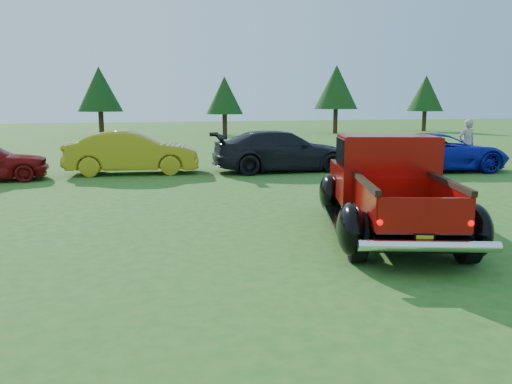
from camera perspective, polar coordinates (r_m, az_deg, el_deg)
ground at (r=8.19m, az=3.98°, el=-6.68°), size 120.00×120.00×0.00m
tree_mid_left at (r=38.34m, az=-17.45°, el=11.13°), size 3.20×3.20×5.00m
tree_mid_right at (r=38.36m, az=-3.62°, el=10.95°), size 2.82×2.82×4.40m
tree_east at (r=40.93m, az=9.16°, el=11.74°), size 3.46×3.46×5.40m
tree_far_east at (r=46.37m, az=18.82°, el=10.62°), size 3.07×3.07×4.80m
pickup_truck at (r=9.59m, az=14.58°, el=0.69°), size 3.48×5.13×1.79m
show_car_yellow at (r=17.52m, az=-13.91°, el=4.42°), size 4.58×2.12×1.45m
show_car_grey at (r=17.70m, az=2.98°, el=4.71°), size 5.00×2.21×1.43m
show_car_blue at (r=18.91m, az=20.10°, el=4.32°), size 5.10×2.94×1.34m
spectator at (r=19.80m, az=22.92°, el=5.06°), size 0.69×0.48×1.81m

